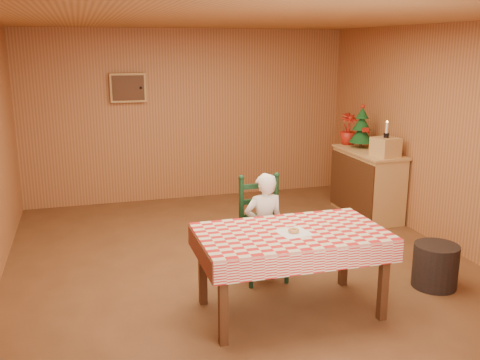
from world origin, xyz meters
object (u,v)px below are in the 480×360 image
object	(u,v)px
ladder_chair	(262,231)
crate	(385,147)
shelf_unit	(367,183)
seated_child	(264,227)
dining_table	(291,240)
storage_bin	(435,266)
christmas_tree	(362,128)

from	to	relation	value
ladder_chair	crate	world-z (taller)	crate
shelf_unit	crate	world-z (taller)	crate
ladder_chair	seated_child	xyz separation A→B (m)	(-0.00, -0.06, 0.06)
dining_table	seated_child	distance (m)	0.74
shelf_unit	storage_bin	bearing A→B (deg)	-102.74
christmas_tree	storage_bin	xyz separation A→B (m)	(-0.53, -2.54, -0.99)
ladder_chair	christmas_tree	world-z (taller)	christmas_tree
ladder_chair	christmas_tree	size ratio (longest dim) A/B	1.74
christmas_tree	ladder_chair	bearing A→B (deg)	-139.13
dining_table	shelf_unit	xyz separation A→B (m)	(2.10, 2.36, -0.22)
ladder_chair	crate	distance (m)	2.47
dining_table	storage_bin	bearing A→B (deg)	2.48
ladder_chair	crate	xyz separation A→B (m)	(2.11, 1.17, 0.55)
dining_table	shelf_unit	size ratio (longest dim) A/B	1.34
dining_table	shelf_unit	bearing A→B (deg)	48.37
ladder_chair	christmas_tree	xyz separation A→B (m)	(2.11, 1.82, 0.71)
ladder_chair	crate	size ratio (longest dim) A/B	3.60
crate	christmas_tree	world-z (taller)	christmas_tree
christmas_tree	storage_bin	distance (m)	2.78
crate	storage_bin	bearing A→B (deg)	-105.56
seated_child	shelf_unit	size ratio (longest dim) A/B	0.91
shelf_unit	christmas_tree	world-z (taller)	christmas_tree
seated_child	crate	distance (m)	2.49
dining_table	ladder_chair	bearing A→B (deg)	90.00
ladder_chair	dining_table	bearing A→B (deg)	-90.00
christmas_tree	storage_bin	world-z (taller)	christmas_tree
ladder_chair	shelf_unit	distance (m)	2.62
shelf_unit	dining_table	bearing A→B (deg)	-131.63
ladder_chair	christmas_tree	distance (m)	2.87
crate	storage_bin	world-z (taller)	crate
crate	ladder_chair	bearing A→B (deg)	-150.90
dining_table	ladder_chair	size ratio (longest dim) A/B	1.53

